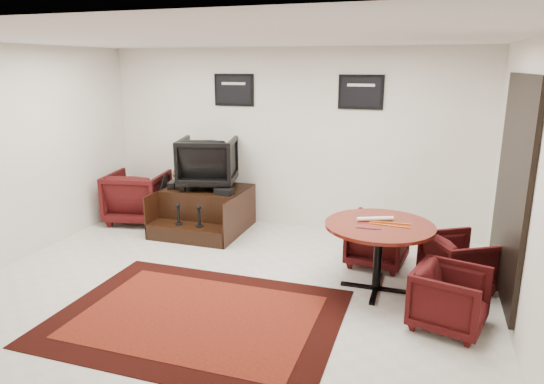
{
  "coord_description": "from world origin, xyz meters",
  "views": [
    {
      "loc": [
        2.12,
        -4.76,
        2.53
      ],
      "look_at": [
        0.25,
        0.9,
        0.97
      ],
      "focal_mm": 32.0,
      "sensor_mm": 36.0,
      "label": 1
    }
  ],
  "objects_px": {
    "table_chair_back": "(378,237)",
    "table_chair_corner": "(450,296)",
    "shine_podium": "(206,210)",
    "armchair_side": "(138,194)",
    "shine_chair": "(208,160)",
    "table_chair_window": "(460,260)",
    "meeting_table": "(379,232)"
  },
  "relations": [
    {
      "from": "table_chair_window",
      "to": "shine_chair",
      "type": "bearing_deg",
      "value": 42.03
    },
    {
      "from": "armchair_side",
      "to": "meeting_table",
      "type": "bearing_deg",
      "value": 151.44
    },
    {
      "from": "shine_chair",
      "to": "table_chair_window",
      "type": "relative_size",
      "value": 1.24
    },
    {
      "from": "shine_chair",
      "to": "table_chair_back",
      "type": "height_order",
      "value": "shine_chair"
    },
    {
      "from": "shine_podium",
      "to": "meeting_table",
      "type": "distance_m",
      "value": 3.16
    },
    {
      "from": "table_chair_corner",
      "to": "table_chair_back",
      "type": "bearing_deg",
      "value": 46.5
    },
    {
      "from": "shine_podium",
      "to": "armchair_side",
      "type": "relative_size",
      "value": 1.42
    },
    {
      "from": "table_chair_window",
      "to": "shine_podium",
      "type": "bearing_deg",
      "value": 43.98
    },
    {
      "from": "shine_chair",
      "to": "armchair_side",
      "type": "distance_m",
      "value": 1.39
    },
    {
      "from": "armchair_side",
      "to": "table_chair_corner",
      "type": "bearing_deg",
      "value": 147.64
    },
    {
      "from": "meeting_table",
      "to": "table_chair_back",
      "type": "bearing_deg",
      "value": 95.97
    },
    {
      "from": "shine_podium",
      "to": "armchair_side",
      "type": "bearing_deg",
      "value": 179.7
    },
    {
      "from": "meeting_table",
      "to": "table_chair_corner",
      "type": "bearing_deg",
      "value": -38.9
    },
    {
      "from": "armchair_side",
      "to": "shine_chair",
      "type": "bearing_deg",
      "value": 175.99
    },
    {
      "from": "shine_chair",
      "to": "shine_podium",
      "type": "bearing_deg",
      "value": 75.75
    },
    {
      "from": "shine_chair",
      "to": "table_chair_back",
      "type": "xyz_separation_m",
      "value": [
        2.74,
        -0.72,
        -0.73
      ]
    },
    {
      "from": "table_chair_back",
      "to": "table_chair_corner",
      "type": "distance_m",
      "value": 1.63
    },
    {
      "from": "meeting_table",
      "to": "table_chair_window",
      "type": "height_order",
      "value": "meeting_table"
    },
    {
      "from": "meeting_table",
      "to": "table_chair_back",
      "type": "relative_size",
      "value": 1.67
    },
    {
      "from": "shine_podium",
      "to": "table_chair_back",
      "type": "distance_m",
      "value": 2.81
    },
    {
      "from": "shine_podium",
      "to": "table_chair_back",
      "type": "height_order",
      "value": "table_chair_back"
    },
    {
      "from": "table_chair_corner",
      "to": "armchair_side",
      "type": "bearing_deg",
      "value": 82.65
    },
    {
      "from": "shine_chair",
      "to": "meeting_table",
      "type": "distance_m",
      "value": 3.22
    },
    {
      "from": "meeting_table",
      "to": "table_chair_window",
      "type": "bearing_deg",
      "value": 21.13
    },
    {
      "from": "shine_podium",
      "to": "table_chair_window",
      "type": "relative_size",
      "value": 1.86
    },
    {
      "from": "table_chair_back",
      "to": "armchair_side",
      "type": "bearing_deg",
      "value": -1.18
    },
    {
      "from": "armchair_side",
      "to": "table_chair_window",
      "type": "xyz_separation_m",
      "value": [
        4.96,
        -1.01,
        -0.11
      ]
    },
    {
      "from": "table_chair_corner",
      "to": "meeting_table",
      "type": "bearing_deg",
      "value": 66.06
    },
    {
      "from": "meeting_table",
      "to": "table_chair_window",
      "type": "relative_size",
      "value": 1.74
    },
    {
      "from": "shine_chair",
      "to": "armchair_side",
      "type": "xyz_separation_m",
      "value": [
        -1.24,
        -0.13,
        -0.63
      ]
    },
    {
      "from": "shine_chair",
      "to": "table_chair_corner",
      "type": "height_order",
      "value": "shine_chair"
    },
    {
      "from": "meeting_table",
      "to": "shine_chair",
      "type": "bearing_deg",
      "value": 152.19
    }
  ]
}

